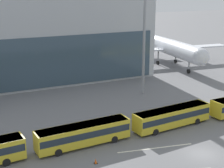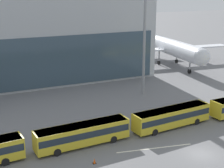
% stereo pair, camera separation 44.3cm
% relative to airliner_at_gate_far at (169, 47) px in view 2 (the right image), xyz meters
% --- Properties ---
extents(ground_plane, '(440.00, 440.00, 0.00)m').
position_rel_airliner_at_gate_far_xyz_m(ground_plane, '(-26.64, -46.59, -5.07)').
color(ground_plane, slate).
extents(airliner_at_gate_far, '(37.07, 34.40, 13.59)m').
position_rel_airliner_at_gate_far_xyz_m(airliner_at_gate_far, '(0.00, 0.00, 0.00)').
color(airliner_at_gate_far, silver).
rests_on(airliner_at_gate_far, ground_plane).
extents(shuttle_bus_2, '(13.40, 3.33, 3.05)m').
position_rel_airliner_at_gate_far_xyz_m(shuttle_bus_2, '(-39.69, -37.62, -3.26)').
color(shuttle_bus_2, gold).
rests_on(shuttle_bus_2, ground_plane).
extents(shuttle_bus_3, '(13.46, 3.75, 3.05)m').
position_rel_airliner_at_gate_far_xyz_m(shuttle_bus_3, '(-24.99, -37.44, -3.26)').
color(shuttle_bus_3, gold).
rests_on(shuttle_bus_3, ground_plane).
extents(lane_stripe_2, '(10.52, 2.25, 0.01)m').
position_rel_airliner_at_gate_far_xyz_m(lane_stripe_2, '(-31.24, -42.56, -5.07)').
color(lane_stripe_2, silver).
rests_on(lane_stripe_2, ground_plane).
extents(traffic_cone_0, '(0.44, 0.44, 0.69)m').
position_rel_airliner_at_gate_far_xyz_m(traffic_cone_0, '(-40.16, -42.92, -4.73)').
color(traffic_cone_0, black).
rests_on(traffic_cone_0, ground_plane).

